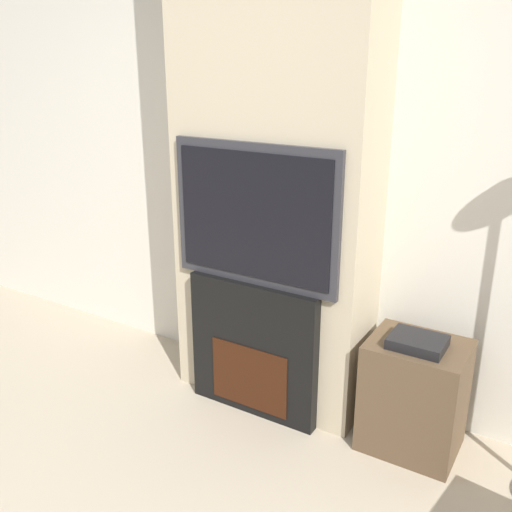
# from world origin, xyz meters

# --- Properties ---
(wall_back) EXTENTS (6.00, 0.06, 2.70)m
(wall_back) POSITION_xyz_m (0.00, 2.03, 1.35)
(wall_back) COLOR silver
(wall_back) RESTS_ON ground_plane
(chimney_breast) EXTENTS (1.05, 0.38, 2.70)m
(chimney_breast) POSITION_xyz_m (0.00, 1.81, 1.35)
(chimney_breast) COLOR #BCAD8E
(chimney_breast) RESTS_ON ground_plane
(fireplace) EXTENTS (0.74, 0.15, 0.74)m
(fireplace) POSITION_xyz_m (0.00, 1.62, 0.37)
(fireplace) COLOR black
(fireplace) RESTS_ON ground_plane
(television) EXTENTS (0.91, 0.07, 0.71)m
(television) POSITION_xyz_m (0.00, 1.61, 1.10)
(television) COLOR #2D2D33
(television) RESTS_ON fireplace
(media_stand) EXTENTS (0.45, 0.37, 0.62)m
(media_stand) POSITION_xyz_m (0.82, 1.74, 0.29)
(media_stand) COLOR brown
(media_stand) RESTS_ON ground_plane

